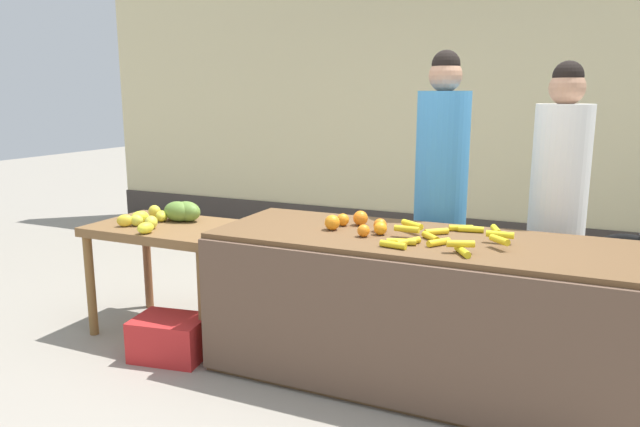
{
  "coord_description": "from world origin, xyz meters",
  "views": [
    {
      "loc": [
        1.11,
        -3.11,
        1.62
      ],
      "look_at": [
        -0.35,
        0.15,
        0.89
      ],
      "focal_mm": 32.91,
      "sensor_mm": 36.0,
      "label": 1
    }
  ],
  "objects_px": {
    "produce_sack": "(313,278)",
    "vendor_woman_white_shirt": "(557,210)",
    "produce_crate": "(170,338)",
    "vendor_woman_blue_shirt": "(440,197)"
  },
  "relations": [
    {
      "from": "vendor_woman_blue_shirt",
      "to": "produce_crate",
      "type": "xyz_separation_m",
      "value": [
        -1.43,
        -1.03,
        -0.83
      ]
    },
    {
      "from": "produce_sack",
      "to": "vendor_woman_white_shirt",
      "type": "bearing_deg",
      "value": 1.94
    },
    {
      "from": "vendor_woman_blue_shirt",
      "to": "vendor_woman_white_shirt",
      "type": "xyz_separation_m",
      "value": [
        0.71,
        0.07,
        -0.04
      ]
    },
    {
      "from": "produce_sack",
      "to": "produce_crate",
      "type": "bearing_deg",
      "value": -115.52
    },
    {
      "from": "vendor_woman_blue_shirt",
      "to": "produce_sack",
      "type": "xyz_separation_m",
      "value": [
        -0.93,
        0.02,
        -0.68
      ]
    },
    {
      "from": "produce_crate",
      "to": "produce_sack",
      "type": "height_order",
      "value": "produce_sack"
    },
    {
      "from": "vendor_woman_white_shirt",
      "to": "produce_sack",
      "type": "bearing_deg",
      "value": -178.06
    },
    {
      "from": "vendor_woman_white_shirt",
      "to": "vendor_woman_blue_shirt",
      "type": "bearing_deg",
      "value": -174.27
    },
    {
      "from": "vendor_woman_white_shirt",
      "to": "produce_sack",
      "type": "relative_size",
      "value": 3.23
    },
    {
      "from": "produce_crate",
      "to": "vendor_woman_blue_shirt",
      "type": "bearing_deg",
      "value": 35.81
    }
  ]
}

